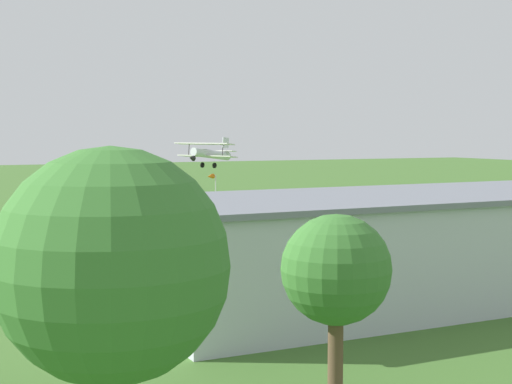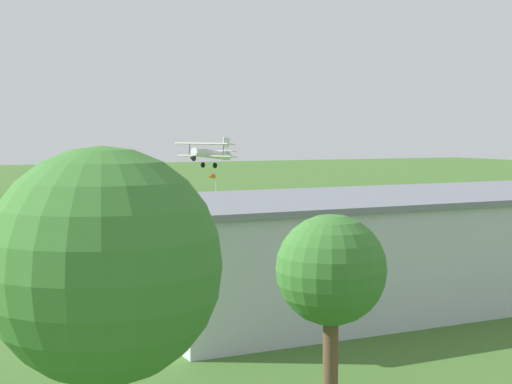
{
  "view_description": "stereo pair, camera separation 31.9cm",
  "coord_description": "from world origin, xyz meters",
  "px_view_note": "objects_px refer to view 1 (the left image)",
  "views": [
    {
      "loc": [
        33.82,
        83.83,
        11.38
      ],
      "look_at": [
        0.11,
        12.7,
        5.4
      ],
      "focal_mm": 55.33,
      "sensor_mm": 36.0,
      "label": 1
    },
    {
      "loc": [
        33.53,
        83.97,
        11.38
      ],
      "look_at": [
        0.11,
        12.7,
        5.4
      ],
      "focal_mm": 55.33,
      "sensor_mm": 36.0,
      "label": 2
    }
  ],
  "objects_px": {
    "tree_behind_hangar_left": "(112,266)",
    "hangar": "(402,247)",
    "windsock": "(211,180)",
    "tree_at_field_edge": "(336,271)",
    "person_walking_on_apron": "(420,243)",
    "biplane": "(209,153)",
    "car_yellow": "(76,278)",
    "person_beside_truck": "(130,270)",
    "person_at_fence_line": "(131,268)"
  },
  "relations": [
    {
      "from": "tree_behind_hangar_left",
      "to": "hangar",
      "type": "bearing_deg",
      "value": -139.78
    },
    {
      "from": "windsock",
      "to": "tree_at_field_edge",
      "type": "bearing_deg",
      "value": 72.27
    },
    {
      "from": "hangar",
      "to": "person_walking_on_apron",
      "type": "distance_m",
      "value": 22.51
    },
    {
      "from": "hangar",
      "to": "person_walking_on_apron",
      "type": "bearing_deg",
      "value": -130.25
    },
    {
      "from": "windsock",
      "to": "person_walking_on_apron",
      "type": "bearing_deg",
      "value": 111.8
    },
    {
      "from": "hangar",
      "to": "windsock",
      "type": "height_order",
      "value": "hangar"
    },
    {
      "from": "biplane",
      "to": "tree_behind_hangar_left",
      "type": "bearing_deg",
      "value": 65.81
    },
    {
      "from": "person_walking_on_apron",
      "to": "tree_at_field_edge",
      "type": "height_order",
      "value": "tree_at_field_edge"
    },
    {
      "from": "car_yellow",
      "to": "person_beside_truck",
      "type": "distance_m",
      "value": 4.86
    },
    {
      "from": "tree_at_field_edge",
      "to": "windsock",
      "type": "height_order",
      "value": "tree_at_field_edge"
    },
    {
      "from": "hangar",
      "to": "car_yellow",
      "type": "bearing_deg",
      "value": -33.96
    },
    {
      "from": "biplane",
      "to": "car_yellow",
      "type": "relative_size",
      "value": 1.98
    },
    {
      "from": "car_yellow",
      "to": "windsock",
      "type": "bearing_deg",
      "value": -126.84
    },
    {
      "from": "car_yellow",
      "to": "tree_behind_hangar_left",
      "type": "height_order",
      "value": "tree_behind_hangar_left"
    },
    {
      "from": "tree_behind_hangar_left",
      "to": "windsock",
      "type": "distance_m",
      "value": 71.74
    },
    {
      "from": "tree_behind_hangar_left",
      "to": "windsock",
      "type": "height_order",
      "value": "tree_behind_hangar_left"
    },
    {
      "from": "tree_behind_hangar_left",
      "to": "biplane",
      "type": "bearing_deg",
      "value": -114.19
    },
    {
      "from": "person_beside_truck",
      "to": "person_walking_on_apron",
      "type": "relative_size",
      "value": 1.05
    },
    {
      "from": "person_beside_truck",
      "to": "tree_behind_hangar_left",
      "type": "xyz_separation_m",
      "value": [
        11.09,
        36.43,
        6.73
      ]
    },
    {
      "from": "biplane",
      "to": "person_beside_truck",
      "type": "distance_m",
      "value": 34.69
    },
    {
      "from": "biplane",
      "to": "tree_behind_hangar_left",
      "type": "xyz_separation_m",
      "value": [
        29.16,
        64.92,
        -1.33
      ]
    },
    {
      "from": "person_beside_truck",
      "to": "tree_behind_hangar_left",
      "type": "bearing_deg",
      "value": 73.07
    },
    {
      "from": "biplane",
      "to": "person_at_fence_line",
      "type": "xyz_separation_m",
      "value": [
        17.69,
        27.54,
        -8.14
      ]
    },
    {
      "from": "biplane",
      "to": "person_walking_on_apron",
      "type": "xyz_separation_m",
      "value": [
        -11.0,
        26.12,
        -8.11
      ]
    },
    {
      "from": "person_at_fence_line",
      "to": "person_beside_truck",
      "type": "bearing_deg",
      "value": 68.64
    },
    {
      "from": "hangar",
      "to": "person_beside_truck",
      "type": "distance_m",
      "value": 20.91
    },
    {
      "from": "hangar",
      "to": "person_at_fence_line",
      "type": "xyz_separation_m",
      "value": [
        14.27,
        -15.62,
        -2.85
      ]
    },
    {
      "from": "person_walking_on_apron",
      "to": "biplane",
      "type": "bearing_deg",
      "value": -67.16
    },
    {
      "from": "car_yellow",
      "to": "biplane",
      "type": "bearing_deg",
      "value": -126.76
    },
    {
      "from": "windsock",
      "to": "tree_behind_hangar_left",
      "type": "bearing_deg",
      "value": 65.67
    },
    {
      "from": "person_walking_on_apron",
      "to": "windsock",
      "type": "relative_size",
      "value": 0.26
    },
    {
      "from": "car_yellow",
      "to": "person_at_fence_line",
      "type": "xyz_separation_m",
      "value": [
        -4.9,
        -2.71,
        -0.08
      ]
    },
    {
      "from": "hangar",
      "to": "car_yellow",
      "type": "relative_size",
      "value": 8.93
    },
    {
      "from": "biplane",
      "to": "windsock",
      "type": "height_order",
      "value": "biplane"
    },
    {
      "from": "hangar",
      "to": "person_walking_on_apron",
      "type": "height_order",
      "value": "hangar"
    },
    {
      "from": "hangar",
      "to": "person_at_fence_line",
      "type": "distance_m",
      "value": 21.35
    },
    {
      "from": "person_at_fence_line",
      "to": "windsock",
      "type": "height_order",
      "value": "windsock"
    },
    {
      "from": "biplane",
      "to": "person_beside_truck",
      "type": "relative_size",
      "value": 4.72
    },
    {
      "from": "hangar",
      "to": "person_beside_truck",
      "type": "relative_size",
      "value": 21.31
    },
    {
      "from": "hangar",
      "to": "person_beside_truck",
      "type": "bearing_deg",
      "value": -45.06
    },
    {
      "from": "person_walking_on_apron",
      "to": "car_yellow",
      "type": "bearing_deg",
      "value": 7.01
    },
    {
      "from": "biplane",
      "to": "tree_at_field_edge",
      "type": "xyz_separation_m",
      "value": [
        19.09,
        60.48,
        -2.97
      ]
    },
    {
      "from": "biplane",
      "to": "windsock",
      "type": "relative_size",
      "value": 1.28
    },
    {
      "from": "car_yellow",
      "to": "tree_behind_hangar_left",
      "type": "distance_m",
      "value": 35.92
    },
    {
      "from": "hangar",
      "to": "windsock",
      "type": "relative_size",
      "value": 5.76
    },
    {
      "from": "biplane",
      "to": "person_walking_on_apron",
      "type": "relative_size",
      "value": 4.97
    },
    {
      "from": "hangar",
      "to": "biplane",
      "type": "bearing_deg",
      "value": -94.54
    },
    {
      "from": "car_yellow",
      "to": "windsock",
      "type": "height_order",
      "value": "windsock"
    },
    {
      "from": "windsock",
      "to": "hangar",
      "type": "bearing_deg",
      "value": 85.0
    },
    {
      "from": "windsock",
      "to": "person_beside_truck",
      "type": "bearing_deg",
      "value": 57.46
    }
  ]
}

